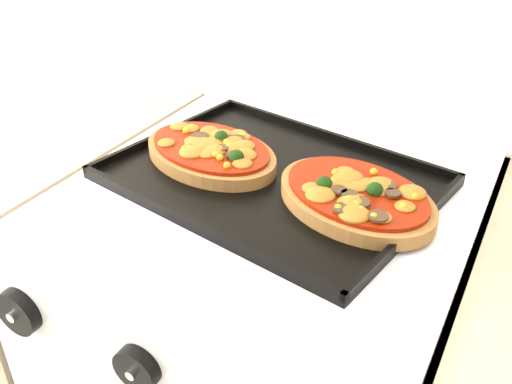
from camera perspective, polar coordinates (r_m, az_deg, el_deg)
The scene contains 6 objects.
control_panel at distance 0.69m, azimuth -10.90°, elevation -15.75°, with size 0.60×0.02×0.09m, color silver.
knob_left at distance 0.78m, azimuth -22.66°, elevation -11.01°, with size 0.06×0.06×0.02m, color black.
knob_center at distance 0.68m, azimuth -11.82°, elevation -16.87°, with size 0.06×0.06×0.02m, color black.
baking_tray at distance 0.87m, azimuth 1.58°, elevation 1.63°, with size 0.47×0.35×0.02m, color black.
pizza_left at distance 0.91m, azimuth -4.58°, elevation 4.17°, with size 0.24×0.16×0.04m, color #9A6835, non-canonical shape.
pizza_right at distance 0.80m, azimuth 9.96°, elevation -0.28°, with size 0.24×0.17×0.04m, color #9A6835, non-canonical shape.
Camera 1 is at (0.35, 1.05, 1.35)m, focal length 40.00 mm.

